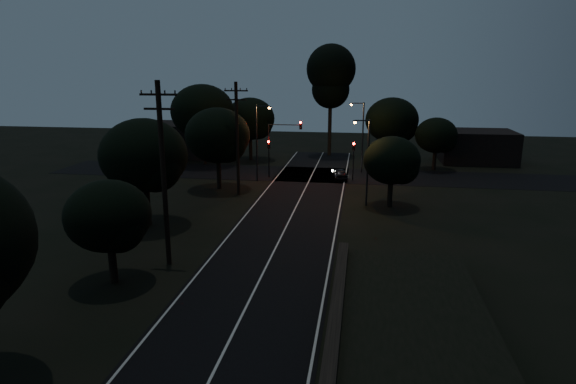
% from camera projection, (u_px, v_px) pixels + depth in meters
% --- Properties ---
extents(road_surface, '(60.00, 70.00, 0.03)m').
position_uv_depth(road_surface, '(300.00, 199.00, 44.08)').
color(road_surface, black).
rests_on(road_surface, ground).
extents(utility_pole_mid, '(2.20, 0.30, 11.00)m').
position_uv_depth(utility_pole_mid, '(163.00, 172.00, 28.11)').
color(utility_pole_mid, black).
rests_on(utility_pole_mid, ground).
extents(utility_pole_far, '(2.20, 0.30, 10.50)m').
position_uv_depth(utility_pole_far, '(237.00, 137.00, 44.45)').
color(utility_pole_far, black).
rests_on(utility_pole_far, ground).
extents(tree_left_b, '(4.60, 4.60, 5.85)m').
position_uv_depth(tree_left_b, '(110.00, 218.00, 25.90)').
color(tree_left_b, black).
rests_on(tree_left_b, ground).
extents(tree_left_c, '(6.44, 6.44, 8.14)m').
position_uv_depth(tree_left_c, '(146.00, 158.00, 35.44)').
color(tree_left_c, black).
rests_on(tree_left_c, ground).
extents(tree_left_d, '(6.33, 6.33, 8.03)m').
position_uv_depth(tree_left_d, '(219.00, 137.00, 46.65)').
color(tree_left_d, black).
rests_on(tree_left_d, ground).
extents(tree_far_nw, '(6.39, 6.39, 8.09)m').
position_uv_depth(tree_far_nw, '(251.00, 120.00, 62.03)').
color(tree_far_nw, black).
rests_on(tree_far_nw, ground).
extents(tree_far_w, '(7.74, 7.74, 9.87)m').
position_uv_depth(tree_far_w, '(204.00, 113.00, 58.62)').
color(tree_far_w, black).
rests_on(tree_far_w, ground).
extents(tree_far_ne, '(6.53, 6.53, 8.26)m').
position_uv_depth(tree_far_ne, '(394.00, 121.00, 59.34)').
color(tree_far_ne, black).
rests_on(tree_far_ne, ground).
extents(tree_far_e, '(4.85, 4.85, 6.16)m').
position_uv_depth(tree_far_e, '(438.00, 136.00, 56.10)').
color(tree_far_e, black).
rests_on(tree_far_e, ground).
extents(tree_right_a, '(4.82, 4.82, 6.13)m').
position_uv_depth(tree_right_a, '(394.00, 162.00, 40.72)').
color(tree_right_a, black).
rests_on(tree_right_a, ground).
extents(tall_pine, '(6.55, 6.55, 14.90)m').
position_uv_depth(tall_pine, '(331.00, 76.00, 64.14)').
color(tall_pine, black).
rests_on(tall_pine, ground).
extents(building_left, '(10.00, 8.00, 4.40)m').
position_uv_depth(building_left, '(176.00, 139.00, 66.49)').
color(building_left, black).
rests_on(building_left, ground).
extents(building_right, '(9.00, 7.00, 4.00)m').
position_uv_depth(building_right, '(477.00, 146.00, 61.57)').
color(building_right, black).
rests_on(building_right, ground).
extents(signal_left, '(0.28, 0.35, 4.10)m').
position_uv_depth(signal_left, '(269.00, 152.00, 52.55)').
color(signal_left, black).
rests_on(signal_left, ground).
extents(signal_right, '(0.28, 0.35, 4.10)m').
position_uv_depth(signal_right, '(354.00, 154.00, 51.19)').
color(signal_right, black).
rests_on(signal_right, ground).
extents(signal_mast, '(3.70, 0.35, 6.25)m').
position_uv_depth(signal_mast, '(284.00, 138.00, 51.93)').
color(signal_mast, black).
rests_on(signal_mast, ground).
extents(streetlight_a, '(1.66, 0.26, 8.00)m').
position_uv_depth(streetlight_a, '(258.00, 138.00, 50.30)').
color(streetlight_a, black).
rests_on(streetlight_a, ground).
extents(streetlight_b, '(1.66, 0.26, 8.00)m').
position_uv_depth(streetlight_b, '(361.00, 132.00, 54.48)').
color(streetlight_b, black).
rests_on(streetlight_b, ground).
extents(streetlight_c, '(1.46, 0.26, 7.50)m').
position_uv_depth(streetlight_c, '(366.00, 156.00, 41.07)').
color(streetlight_c, black).
rests_on(streetlight_c, ground).
extents(car, '(2.02, 3.65, 1.17)m').
position_uv_depth(car, '(340.00, 174.00, 52.15)').
color(car, black).
rests_on(car, ground).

